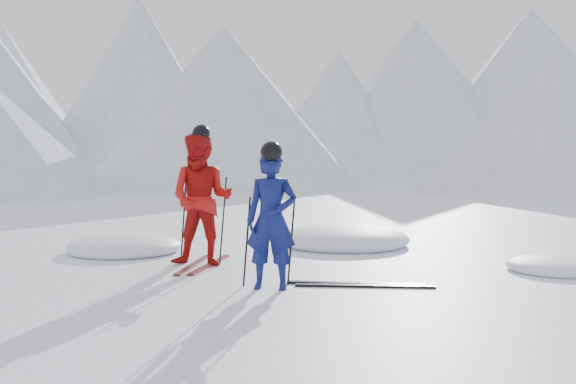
{
  "coord_description": "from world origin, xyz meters",
  "views": [
    {
      "loc": [
        -1.74,
        -8.04,
        1.55
      ],
      "look_at": [
        -1.41,
        0.5,
        1.1
      ],
      "focal_mm": 38.0,
      "sensor_mm": 36.0,
      "label": 1
    }
  ],
  "objects": [
    {
      "name": "ground",
      "position": [
        0.0,
        0.0,
        0.0
      ],
      "size": [
        160.0,
        160.0,
        0.0
      ],
      "primitive_type": "plane",
      "color": "white",
      "rests_on": "ground"
    },
    {
      "name": "mountain_range",
      "position": [
        5.71,
        35.31,
        6.72
      ],
      "size": [
        106.15,
        62.94,
        15.53
      ],
      "color": "#B2BCD1",
      "rests_on": "ground"
    },
    {
      "name": "skier_blue",
      "position": [
        -1.66,
        -0.78,
        0.83
      ],
      "size": [
        0.67,
        0.5,
        1.66
      ],
      "primitive_type": "imported",
      "rotation": [
        0.0,
        0.0,
        -0.19
      ],
      "color": "#0E1555",
      "rests_on": "ground"
    },
    {
      "name": "skier_red",
      "position": [
        -2.66,
        0.88,
        0.98
      ],
      "size": [
        1.08,
        0.91,
        1.96
      ],
      "primitive_type": "imported",
      "rotation": [
        0.0,
        0.0,
        -0.19
      ],
      "color": "#B3110E",
      "rests_on": "ground"
    },
    {
      "name": "pole_blue_left",
      "position": [
        -1.96,
        -0.63,
        0.55
      ],
      "size": [
        0.11,
        0.08,
        1.11
      ],
      "primitive_type": "cylinder",
      "rotation": [
        0.05,
        0.08,
        0.0
      ],
      "color": "black",
      "rests_on": "ground"
    },
    {
      "name": "pole_blue_right",
      "position": [
        -1.41,
        -0.53,
        0.55
      ],
      "size": [
        0.11,
        0.07,
        1.11
      ],
      "primitive_type": "cylinder",
      "rotation": [
        -0.04,
        0.08,
        0.0
      ],
      "color": "black",
      "rests_on": "ground"
    },
    {
      "name": "pole_red_left",
      "position": [
        -2.96,
        1.13,
        0.65
      ],
      "size": [
        0.13,
        0.1,
        1.3
      ],
      "primitive_type": "cylinder",
      "rotation": [
        0.06,
        0.08,
        0.0
      ],
      "color": "black",
      "rests_on": "ground"
    },
    {
      "name": "pole_red_right",
      "position": [
        -2.36,
        1.03,
        0.65
      ],
      "size": [
        0.13,
        0.09,
        1.3
      ],
      "primitive_type": "cylinder",
      "rotation": [
        -0.05,
        0.08,
        0.0
      ],
      "color": "black",
      "rests_on": "ground"
    },
    {
      "name": "ski_worn_left",
      "position": [
        -2.78,
        0.88,
        0.01
      ],
      "size": [
        0.36,
        1.69,
        0.03
      ],
      "primitive_type": "cube",
      "rotation": [
        0.0,
        0.0,
        -0.16
      ],
      "color": "black",
      "rests_on": "ground"
    },
    {
      "name": "ski_worn_right",
      "position": [
        -2.54,
        0.88,
        0.01
      ],
      "size": [
        0.47,
        1.68,
        0.03
      ],
      "primitive_type": "cube",
      "rotation": [
        0.0,
        0.0,
        -0.23
      ],
      "color": "black",
      "rests_on": "ground"
    },
    {
      "name": "ski_loose_a",
      "position": [
        -0.62,
        -0.59,
        0.01
      ],
      "size": [
        1.69,
        0.34,
        0.03
      ],
      "primitive_type": "cube",
      "rotation": [
        0.0,
        0.0,
        1.42
      ],
      "color": "black",
      "rests_on": "ground"
    },
    {
      "name": "ski_loose_b",
      "position": [
        -0.52,
        -0.74,
        0.01
      ],
      "size": [
        1.7,
        0.28,
        0.03
      ],
      "primitive_type": "cube",
      "rotation": [
        0.0,
        0.0,
        1.46
      ],
      "color": "black",
      "rests_on": "ground"
    },
    {
      "name": "snow_lumps",
      "position": [
        -0.68,
        2.17,
        0.0
      ],
      "size": [
        9.63,
        5.35,
        0.53
      ],
      "color": "white",
      "rests_on": "ground"
    }
  ]
}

